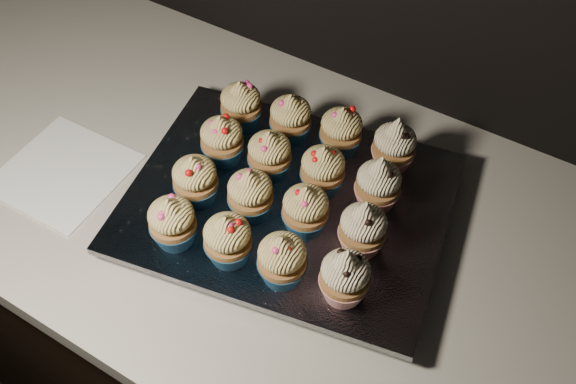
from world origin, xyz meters
name	(u,v)px	position (x,y,z in m)	size (l,w,h in m)	color
cabinet	(236,321)	(0.00, 1.70, 0.43)	(2.40, 0.60, 0.86)	black
worktop	(217,182)	(0.00, 1.70, 0.88)	(2.44, 0.64, 0.04)	silver
napkin	(64,172)	(-0.20, 1.58, 0.90)	(0.18, 0.18, 0.00)	white
baking_tray	(288,209)	(0.13, 1.69, 0.91)	(0.41, 0.31, 0.02)	black
foil_lining	(288,202)	(0.13, 1.69, 0.93)	(0.44, 0.34, 0.01)	silver
cupcake_0	(172,222)	(0.04, 1.56, 0.97)	(0.06, 0.06, 0.08)	navy
cupcake_1	(228,239)	(0.12, 1.57, 0.97)	(0.06, 0.06, 0.08)	navy
cupcake_2	(282,259)	(0.19, 1.58, 0.97)	(0.06, 0.06, 0.08)	navy
cupcake_3	(345,276)	(0.27, 1.60, 0.97)	(0.06, 0.06, 0.10)	#A51816
cupcake_4	(195,180)	(0.02, 1.63, 0.97)	(0.06, 0.06, 0.08)	navy
cupcake_5	(250,194)	(0.10, 1.65, 0.97)	(0.06, 0.06, 0.08)	navy
cupcake_6	(305,210)	(0.18, 1.66, 0.97)	(0.06, 0.06, 0.08)	navy
cupcake_7	(363,228)	(0.26, 1.67, 0.97)	(0.06, 0.06, 0.10)	#A51816
cupcake_8	(222,140)	(0.01, 1.71, 0.97)	(0.06, 0.06, 0.08)	navy
cupcake_9	(270,155)	(0.09, 1.72, 0.97)	(0.06, 0.06, 0.08)	navy
cupcake_10	(323,170)	(0.16, 1.73, 0.97)	(0.06, 0.06, 0.08)	navy
cupcake_11	(378,184)	(0.24, 1.75, 0.97)	(0.06, 0.06, 0.10)	#A51816
cupcake_12	(241,105)	(-0.01, 1.78, 0.97)	(0.06, 0.06, 0.08)	navy
cupcake_13	(291,118)	(0.07, 1.80, 0.97)	(0.06, 0.06, 0.08)	navy
cupcake_14	(341,131)	(0.15, 1.81, 0.97)	(0.06, 0.06, 0.08)	navy
cupcake_15	(394,146)	(0.23, 1.83, 0.97)	(0.06, 0.06, 0.10)	#A51816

